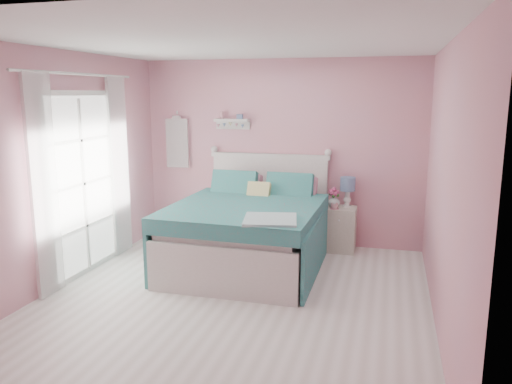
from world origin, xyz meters
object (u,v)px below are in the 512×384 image
at_px(vase, 334,201).
at_px(nightstand, 340,229).
at_px(bed, 249,232).
at_px(table_lamp, 348,186).
at_px(teacup, 334,206).

bearing_deg(vase, nightstand, -3.84).
distance_m(bed, table_lamp, 1.55).
bearing_deg(teacup, bed, -141.36).
bearing_deg(teacup, nightstand, 55.88).
bearing_deg(nightstand, table_lamp, 47.15).
distance_m(table_lamp, teacup, 0.34).
bearing_deg(bed, table_lamp, 41.95).
height_order(nightstand, vase, vase).
bearing_deg(vase, bed, -136.67).
height_order(bed, teacup, bed).
xyz_separation_m(bed, teacup, (0.97, 0.77, 0.22)).
relative_size(nightstand, vase, 3.44).
height_order(table_lamp, vase, table_lamp).
relative_size(bed, teacup, 21.80).
distance_m(bed, vase, 1.33).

